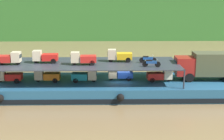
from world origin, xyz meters
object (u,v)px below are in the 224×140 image
(mini_truck_lower_bow, at_px, (160,75))
(mini_truck_lower_stern, at_px, (9,76))
(mini_truck_upper_bow, at_px, (119,55))
(cargo_barge, at_px, (119,87))
(mini_truck_lower_fore, at_px, (120,74))
(motorcycle_upper_port, at_px, (151,63))
(mini_truck_lower_aft, at_px, (47,76))
(mini_truck_upper_fore, at_px, (83,58))
(covered_lorry, at_px, (208,65))
(motorcycle_upper_centre, at_px, (148,59))
(mini_truck_upper_stern, at_px, (8,58))
(mini_truck_lower_mid, at_px, (85,76))
(mini_truck_upper_mid, at_px, (45,57))

(mini_truck_lower_bow, bearing_deg, mini_truck_lower_stern, -179.79)
(mini_truck_upper_bow, bearing_deg, mini_truck_lower_bow, -15.44)
(cargo_barge, bearing_deg, mini_truck_lower_fore, 64.22)
(mini_truck_upper_bow, height_order, motorcycle_upper_port, mini_truck_upper_bow)
(motorcycle_upper_port, bearing_deg, mini_truck_upper_bow, 138.03)
(cargo_barge, height_order, mini_truck_lower_fore, mini_truck_lower_fore)
(mini_truck_lower_aft, xyz_separation_m, mini_truck_upper_fore, (4.04, -0.41, 2.00))
(mini_truck_upper_fore, bearing_deg, mini_truck_lower_stern, 178.07)
(covered_lorry, distance_m, motorcycle_upper_port, 7.07)
(motorcycle_upper_port, xyz_separation_m, motorcycle_upper_centre, (-0.09, 2.09, 0.00))
(mini_truck_lower_stern, xyz_separation_m, mini_truck_upper_fore, (8.17, -0.28, 2.00))
(cargo_barge, relative_size, mini_truck_upper_fore, 10.72)
(cargo_barge, height_order, mini_truck_lower_bow, mini_truck_lower_bow)
(mini_truck_lower_aft, xyz_separation_m, mini_truck_upper_stern, (-3.99, -0.19, 2.00))
(mini_truck_upper_stern, bearing_deg, mini_truck_upper_fore, -1.51)
(motorcycle_upper_port, bearing_deg, mini_truck_lower_mid, 167.27)
(covered_lorry, distance_m, mini_truck_upper_mid, 18.16)
(mini_truck_lower_mid, bearing_deg, mini_truck_upper_fore, -112.86)
(mini_truck_lower_fore, bearing_deg, motorcycle_upper_port, -36.30)
(mini_truck_lower_mid, xyz_separation_m, motorcycle_upper_port, (7.05, -1.59, 1.74))
(mini_truck_upper_mid, relative_size, mini_truck_upper_bow, 1.01)
(mini_truck_upper_stern, distance_m, mini_truck_upper_mid, 3.84)
(mini_truck_lower_bow, relative_size, motorcycle_upper_centre, 1.47)
(mini_truck_upper_bow, bearing_deg, mini_truck_upper_mid, -176.41)
(mini_truck_lower_fore, bearing_deg, mini_truck_upper_stern, -176.21)
(mini_truck_lower_aft, height_order, mini_truck_upper_stern, mini_truck_upper_stern)
(mini_truck_lower_stern, bearing_deg, motorcycle_upper_port, -5.89)
(mini_truck_lower_fore, xyz_separation_m, motorcycle_upper_port, (3.15, -2.32, 1.74))
(mini_truck_lower_aft, distance_m, mini_truck_lower_fore, 8.08)
(covered_lorry, xyz_separation_m, mini_truck_upper_stern, (-21.89, -0.66, 1.00))
(mini_truck_lower_fore, bearing_deg, mini_truck_lower_bow, -8.71)
(covered_lorry, bearing_deg, mini_truck_upper_stern, -178.28)
(covered_lorry, height_order, mini_truck_lower_fore, covered_lorry)
(mini_truck_lower_stern, height_order, mini_truck_lower_aft, same)
(mini_truck_upper_stern, distance_m, motorcycle_upper_centre, 15.12)
(cargo_barge, height_order, mini_truck_lower_stern, mini_truck_lower_stern)
(mini_truck_lower_stern, distance_m, mini_truck_upper_fore, 8.42)
(mini_truck_lower_stern, xyz_separation_m, mini_truck_upper_bow, (12.15, 1.29, 2.00))
(mini_truck_upper_stern, distance_m, motorcycle_upper_port, 15.28)
(mini_truck_upper_fore, relative_size, motorcycle_upper_port, 1.47)
(mini_truck_lower_fore, distance_m, motorcycle_upper_port, 4.28)
(mini_truck_lower_mid, relative_size, mini_truck_lower_bow, 0.99)
(cargo_barge, bearing_deg, mini_truck_lower_bow, -5.32)
(mini_truck_upper_stern, bearing_deg, mini_truck_lower_fore, 3.79)
(mini_truck_upper_mid, bearing_deg, motorcycle_upper_centre, -1.32)
(motorcycle_upper_port, bearing_deg, covered_lorry, 18.04)
(mini_truck_upper_stern, height_order, mini_truck_upper_bow, same)
(cargo_barge, distance_m, mini_truck_lower_stern, 12.16)
(mini_truck_lower_mid, height_order, mini_truck_upper_bow, mini_truck_upper_bow)
(mini_truck_lower_bow, bearing_deg, motorcycle_upper_port, -127.34)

